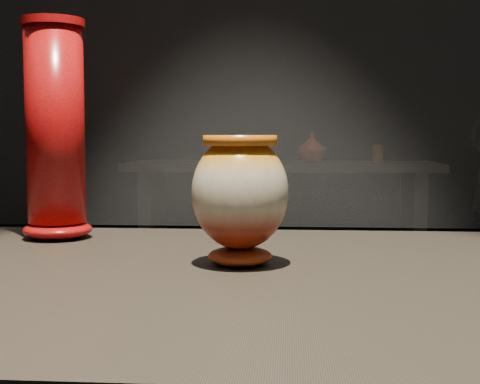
{
  "coord_description": "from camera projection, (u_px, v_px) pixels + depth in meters",
  "views": [
    {
      "loc": [
        -0.03,
        -0.87,
        1.08
      ],
      "look_at": [
        -0.09,
        0.05,
        1.0
      ],
      "focal_mm": 50.0,
      "sensor_mm": 36.0,
      "label": 1
    }
  ],
  "objects": [
    {
      "name": "back_vase_mid",
      "position": [
        312.0,
        148.0,
        4.28
      ],
      "size": [
        0.18,
        0.18,
        0.19
      ],
      "primitive_type": "imported",
      "rotation": [
        0.0,
        0.0,
        1.59
      ],
      "color": "maroon",
      "rests_on": "back_shelf"
    },
    {
      "name": "back_vase_right",
      "position": [
        378.0,
        154.0,
        4.3
      ],
      "size": [
        0.07,
        0.07,
        0.11
      ],
      "primitive_type": "cylinder",
      "color": "#8C5814",
      "rests_on": "back_shelf"
    },
    {
      "name": "tall_vase",
      "position": [
        55.0,
        133.0,
        1.16
      ],
      "size": [
        0.15,
        0.15,
        0.38
      ],
      "rotation": [
        0.0,
        0.0,
        -0.37
      ],
      "color": "red",
      "rests_on": "display_plinth"
    },
    {
      "name": "back_vase_left",
      "position": [
        222.0,
        150.0,
        4.38
      ],
      "size": [
        0.21,
        0.21,
        0.16
      ],
      "primitive_type": "imported",
      "rotation": [
        0.0,
        0.0,
        1.0
      ],
      "color": "#8C5814",
      "rests_on": "back_shelf"
    },
    {
      "name": "back_shelf",
      "position": [
        281.0,
        203.0,
        4.35
      ],
      "size": [
        2.0,
        0.6,
        0.9
      ],
      "color": "black",
      "rests_on": "ground"
    },
    {
      "name": "main_vase",
      "position": [
        240.0,
        194.0,
        0.93
      ],
      "size": [
        0.17,
        0.17,
        0.18
      ],
      "rotation": [
        0.0,
        0.0,
        0.31
      ],
      "color": "maroon",
      "rests_on": "display_plinth"
    }
  ]
}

